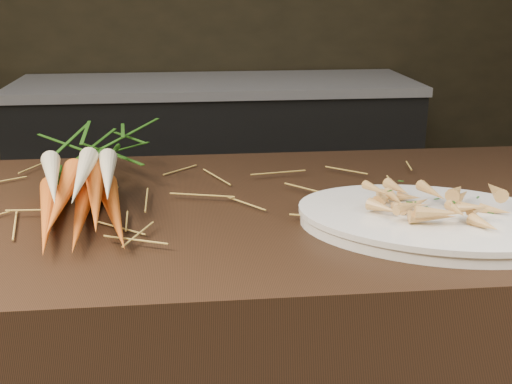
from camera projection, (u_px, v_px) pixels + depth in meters
back_counter at (217, 169)px, 3.05m from camera, size 1.82×0.62×0.84m
straw_bedding at (90, 205)px, 1.09m from camera, size 1.40×0.60×0.02m
root_veg_bunch at (85, 167)px, 1.16m from camera, size 0.23×0.59×0.11m
serving_platter at (433, 223)px, 1.01m from camera, size 0.50×0.42×0.02m
roasted_veg_heap at (435, 202)px, 1.00m from camera, size 0.25×0.22×0.05m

